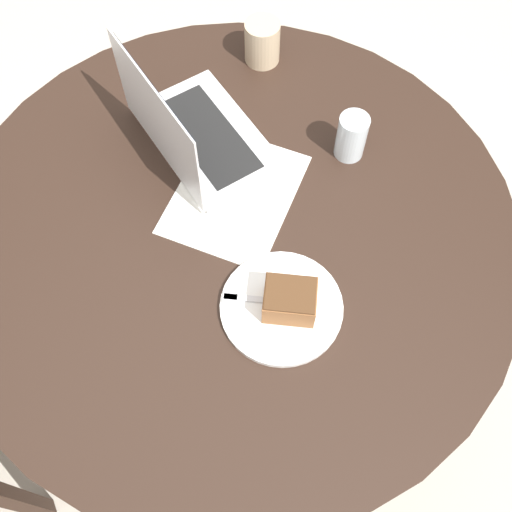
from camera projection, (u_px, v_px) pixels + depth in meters
name	position (u px, v px, depth m)	size (l,w,h in m)	color
ground_plane	(241.00, 347.00, 1.89)	(12.00, 12.00, 0.00)	#B7AD9E
dining_table	(234.00, 255.00, 1.34)	(1.19, 1.19, 0.75)	black
paper_document	(235.00, 194.00, 1.26)	(0.37, 0.34, 0.00)	white
plate	(281.00, 307.00, 1.14)	(0.23, 0.23, 0.01)	white
cake_slice	(290.00, 300.00, 1.10)	(0.12, 0.12, 0.06)	brown
fork	(258.00, 300.00, 1.13)	(0.12, 0.14, 0.00)	silver
coffee_glass	(262.00, 42.00, 1.40)	(0.08, 0.08, 0.10)	#C6AD89
water_glass	(351.00, 137.00, 1.27)	(0.06, 0.06, 0.11)	silver
laptop	(194.00, 133.00, 1.28)	(0.27, 0.37, 0.24)	silver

